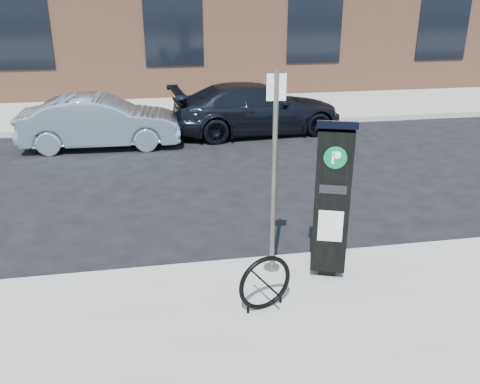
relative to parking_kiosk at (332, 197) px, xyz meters
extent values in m
plane|color=black|center=(-1.25, 0.52, -1.24)|extent=(120.00, 120.00, 0.00)
cube|color=gray|center=(-1.25, 14.52, -1.16)|extent=(60.00, 12.00, 0.15)
cube|color=#9E9B93|center=(-1.25, 0.50, -1.16)|extent=(60.00, 0.12, 0.16)
cube|color=#9E9B93|center=(-1.25, 8.54, -1.16)|extent=(60.00, 0.12, 0.16)
cube|color=black|center=(-6.25, 12.50, 1.76)|extent=(2.00, 0.06, 3.50)
cube|color=black|center=(-1.25, 12.50, 1.76)|extent=(2.00, 0.06, 3.50)
cube|color=black|center=(3.75, 12.50, 1.76)|extent=(2.00, 0.06, 3.50)
cube|color=black|center=(8.75, 12.50, 1.76)|extent=(2.00, 0.06, 3.50)
cube|color=black|center=(0.00, 0.00, -1.03)|extent=(0.28, 0.28, 0.11)
cube|color=black|center=(0.00, 0.00, -0.04)|extent=(0.55, 0.51, 1.88)
cube|color=black|center=(0.00, 0.00, 0.95)|extent=(0.60, 0.57, 0.17)
cylinder|color=#085D2D|center=(-0.07, -0.18, 0.59)|extent=(0.27, 0.11, 0.28)
cube|color=white|center=(-0.07, -0.18, 0.59)|extent=(0.10, 0.04, 0.15)
cube|color=silver|center=(-0.07, -0.18, -0.31)|extent=(0.29, 0.11, 0.42)
cube|color=black|center=(-0.07, -0.18, 0.18)|extent=(0.32, 0.12, 0.11)
cylinder|color=#605C55|center=(-0.71, 0.22, -1.07)|extent=(0.21, 0.21, 0.03)
cylinder|color=#605C55|center=(-0.71, 0.22, 0.25)|extent=(0.06, 0.06, 2.68)
cube|color=silver|center=(-0.71, 0.22, 1.38)|extent=(0.24, 0.04, 0.32)
torus|color=black|center=(-1.01, -0.67, -0.75)|extent=(0.68, 0.27, 0.69)
cylinder|color=black|center=(-1.23, -0.74, -1.02)|extent=(0.03, 0.03, 0.14)
cylinder|color=black|center=(-0.80, -0.59, -1.02)|extent=(0.03, 0.03, 0.14)
imported|color=#97AFC1|center=(-3.45, 7.17, -0.59)|extent=(3.96, 1.48, 1.29)
imported|color=black|center=(0.68, 7.81, -0.55)|extent=(4.86, 2.31, 1.37)
camera|label=1|loc=(-2.21, -5.68, 2.45)|focal=38.00mm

